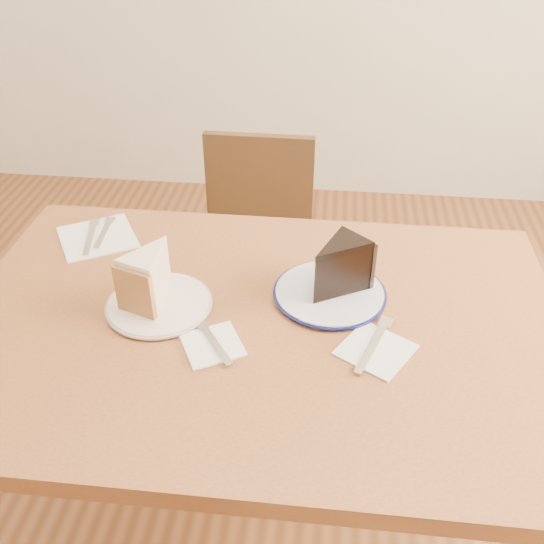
{
  "coord_description": "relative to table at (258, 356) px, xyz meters",
  "views": [
    {
      "loc": [
        0.13,
        -0.91,
        1.51
      ],
      "look_at": [
        0.02,
        0.09,
        0.8
      ],
      "focal_mm": 40.0,
      "sensor_mm": 36.0,
      "label": 1
    }
  ],
  "objects": [
    {
      "name": "ground",
      "position": [
        0.0,
        0.0,
        -0.65
      ],
      "size": [
        4.0,
        4.0,
        0.0
      ],
      "primitive_type": "plane",
      "color": "#4A2713",
      "rests_on": "ground"
    },
    {
      "name": "napkin_spare",
      "position": [
        -0.42,
        0.26,
        0.1
      ],
      "size": [
        0.23,
        0.23,
        0.0
      ],
      "primitive_type": "cube",
      "rotation": [
        0.0,
        0.0,
        0.54
      ],
      "color": "white",
      "rests_on": "table"
    },
    {
      "name": "knife_navy",
      "position": [
        0.22,
        -0.05,
        0.1
      ],
      "size": [
        0.08,
        0.16,
        0.0
      ],
      "primitive_type": "cube",
      "rotation": [
        0.0,
        0.0,
        -0.36
      ],
      "color": "silver",
      "rests_on": "napkin_navy"
    },
    {
      "name": "chocolate_cake",
      "position": [
        0.15,
        0.09,
        0.16
      ],
      "size": [
        0.15,
        0.15,
        0.1
      ],
      "primitive_type": null,
      "rotation": [
        0.0,
        0.0,
        2.42
      ],
      "color": "black",
      "rests_on": "plate_navy"
    },
    {
      "name": "table",
      "position": [
        0.0,
        0.0,
        0.0
      ],
      "size": [
        1.2,
        0.8,
        0.75
      ],
      "color": "brown",
      "rests_on": "ground"
    },
    {
      "name": "chair_far",
      "position": [
        -0.1,
        0.66,
        -0.2
      ],
      "size": [
        0.4,
        0.4,
        0.81
      ],
      "rotation": [
        0.0,
        0.0,
        3.13
      ],
      "color": "black",
      "rests_on": "ground"
    },
    {
      "name": "napkin_cream",
      "position": [
        -0.07,
        -0.08,
        0.1
      ],
      "size": [
        0.14,
        0.14,
        0.0
      ],
      "primitive_type": "cube",
      "rotation": [
        0.0,
        0.0,
        0.49
      ],
      "color": "white",
      "rests_on": "table"
    },
    {
      "name": "knife_spare",
      "position": [
        -0.43,
        0.25,
        0.1
      ],
      "size": [
        0.05,
        0.16,
        0.0
      ],
      "primitive_type": "cube",
      "rotation": [
        0.0,
        0.0,
        0.21
      ],
      "color": "silver",
      "rests_on": "napkin_spare"
    },
    {
      "name": "carrot_cake",
      "position": [
        -0.21,
        0.04,
        0.16
      ],
      "size": [
        0.12,
        0.14,
        0.1
      ],
      "primitive_type": null,
      "rotation": [
        0.0,
        0.0,
        -0.33
      ],
      "color": "beige",
      "rests_on": "plate_cream"
    },
    {
      "name": "fork_cream",
      "position": [
        -0.07,
        -0.08,
        0.1
      ],
      "size": [
        0.09,
        0.12,
        0.0
      ],
      "primitive_type": "cube",
      "rotation": [
        0.0,
        0.0,
        0.61
      ],
      "color": "silver",
      "rests_on": "napkin_cream"
    },
    {
      "name": "plate_cream",
      "position": [
        -0.2,
        0.02,
        0.1
      ],
      "size": [
        0.2,
        0.2,
        0.01
      ],
      "primitive_type": "cylinder",
      "color": "white",
      "rests_on": "table"
    },
    {
      "name": "plate_navy",
      "position": [
        0.14,
        0.09,
        0.1
      ],
      "size": [
        0.22,
        0.22,
        0.01
      ],
      "primitive_type": "cylinder",
      "color": "white",
      "rests_on": "table"
    },
    {
      "name": "fork_spare",
      "position": [
        -0.4,
        0.27,
        0.1
      ],
      "size": [
        0.02,
        0.14,
        0.0
      ],
      "primitive_type": "cube",
      "rotation": [
        0.0,
        0.0,
        0.08
      ],
      "color": "silver",
      "rests_on": "napkin_spare"
    },
    {
      "name": "napkin_navy",
      "position": [
        0.23,
        -0.06,
        0.1
      ],
      "size": [
        0.16,
        0.16,
        0.0
      ],
      "primitive_type": "cube",
      "rotation": [
        0.0,
        0.0,
        -0.55
      ],
      "color": "white",
      "rests_on": "table"
    }
  ]
}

